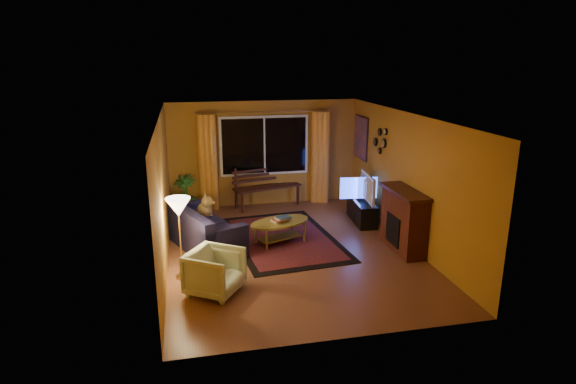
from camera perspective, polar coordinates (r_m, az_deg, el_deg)
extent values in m
cube|color=brown|center=(9.09, 0.40, -6.95)|extent=(4.50, 6.00, 0.02)
cube|color=white|center=(8.44, 0.44, 9.02)|extent=(4.50, 6.00, 0.02)
cube|color=#BD7F29|center=(11.56, -2.85, 4.58)|extent=(4.50, 0.02, 2.50)
cube|color=#BD7F29|center=(8.50, -14.63, -0.14)|extent=(0.02, 6.00, 2.50)
cube|color=#BD7F29|center=(9.42, 13.97, 1.48)|extent=(0.02, 6.00, 2.50)
cube|color=black|center=(11.46, -2.81, 5.50)|extent=(2.00, 0.02, 1.30)
cylinder|color=#BF8C3F|center=(11.29, -2.82, 9.45)|extent=(3.20, 0.03, 0.03)
cylinder|color=orange|center=(11.32, -9.50, 3.46)|extent=(0.36, 0.36, 2.24)
cylinder|color=orange|center=(11.75, 3.79, 4.10)|extent=(0.36, 0.36, 2.24)
cube|color=#32160D|center=(11.56, -2.44, -0.56)|extent=(1.69, 0.89, 0.49)
imported|color=#235B1E|center=(11.25, -12.15, -0.30)|extent=(0.65, 0.65, 0.89)
cube|color=#161436|center=(9.26, -9.97, -4.05)|extent=(1.54, 2.15, 0.80)
imported|color=beige|center=(7.49, -8.68, -9.10)|extent=(0.98, 1.00, 0.76)
cylinder|color=#BF8C3F|center=(7.97, -12.64, -5.46)|extent=(0.30, 0.30, 1.35)
cube|color=maroon|center=(9.62, -0.56, -5.50)|extent=(2.23, 3.24, 0.02)
cylinder|color=olive|center=(9.34, -0.97, -4.76)|extent=(1.57, 1.57, 0.45)
cube|color=black|center=(10.62, 8.76, -2.26)|extent=(0.47, 1.18, 0.48)
imported|color=black|center=(10.47, 8.88, 0.51)|extent=(0.25, 1.03, 0.59)
cube|color=maroon|center=(9.18, 13.57, -3.43)|extent=(0.40, 1.20, 1.10)
cube|color=#C74C14|center=(11.52, 8.62, 6.40)|extent=(0.04, 0.76, 0.96)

